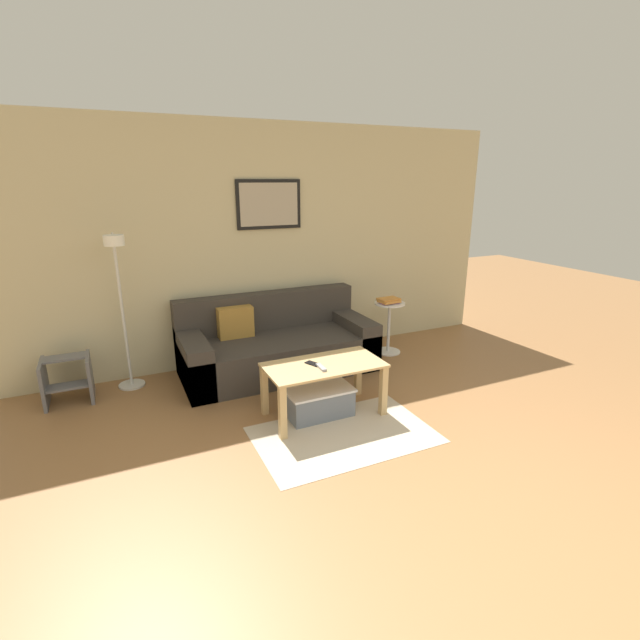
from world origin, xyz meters
The scene contains 12 objects.
ground_plane centered at (0.00, 0.00, 0.00)m, with size 16.00×16.00×0.00m, color olive.
wall_back centered at (0.00, 3.58, 1.28)m, with size 5.60×0.09×2.55m.
area_rug centered at (-0.11, 1.63, 0.00)m, with size 1.41×0.90×0.01m, color #C1B299.
couch centered at (-0.14, 3.12, 0.27)m, with size 2.00×0.90×0.79m.
coffee_table centered at (-0.11, 2.02, 0.38)m, with size 1.00×0.52×0.47m.
storage_bin centered at (-0.15, 2.04, 0.13)m, with size 0.57×0.37×0.25m.
floor_lamp centered at (-1.59, 3.21, 0.96)m, with size 0.25×0.46×1.51m.
side_table centered at (1.23, 3.06, 0.36)m, with size 0.35×0.35×0.61m.
book_stack centered at (1.21, 3.05, 0.64)m, with size 0.25×0.20×0.05m.
remote_control centered at (-0.17, 1.94, 0.48)m, with size 0.04×0.15×0.02m, color #99999E.
cell_phone centered at (-0.19, 2.05, 0.48)m, with size 0.07×0.14×0.01m, color black.
step_stool centered at (-2.12, 3.24, 0.22)m, with size 0.41×0.39×0.41m.
Camera 1 is at (-1.67, -1.27, 1.97)m, focal length 26.00 mm.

